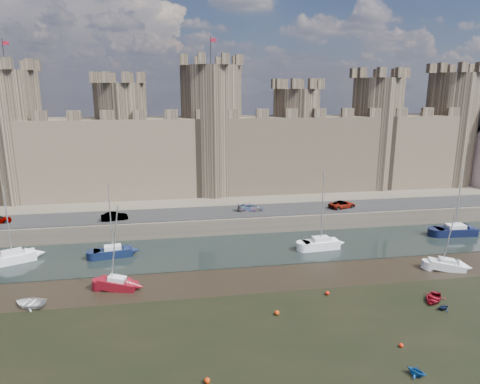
{
  "coord_description": "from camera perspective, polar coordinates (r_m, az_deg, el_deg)",
  "views": [
    {
      "loc": [
        -5.59,
        -30.57,
        21.83
      ],
      "look_at": [
        2.99,
        22.0,
        8.72
      ],
      "focal_mm": 32.0,
      "sensor_mm": 36.0,
      "label": 1
    }
  ],
  "objects": [
    {
      "name": "sailboat_5",
      "position": [
        58.83,
        25.83,
        -8.7
      ],
      "size": [
        4.52,
        2.89,
        9.11
      ],
      "rotation": [
        0.0,
        0.0,
        -0.32
      ],
      "color": "silver",
      "rests_on": "ground"
    },
    {
      "name": "sailboat_1",
      "position": [
        59.15,
        -16.57,
        -7.62
      ],
      "size": [
        5.09,
        2.63,
        9.71
      ],
      "rotation": [
        0.0,
        0.0,
        0.16
      ],
      "color": "#0E1732",
      "rests_on": "ground"
    },
    {
      "name": "road",
      "position": [
        67.61,
        -4.15,
        -2.77
      ],
      "size": [
        160.0,
        7.0,
        0.1
      ],
      "primitive_type": "cube",
      "color": "black",
      "rests_on": "quay"
    },
    {
      "name": "dinghy_6",
      "position": [
        49.93,
        -26.22,
        -13.18
      ],
      "size": [
        4.13,
        3.68,
        0.71
      ],
      "primitive_type": "imported",
      "rotation": [
        1.57,
        0.0,
        4.26
      ],
      "color": "silver",
      "rests_on": "ground"
    },
    {
      "name": "water_channel",
      "position": [
        59.02,
        -3.21,
        -7.86
      ],
      "size": [
        160.0,
        12.0,
        0.08
      ],
      "primitive_type": "cube",
      "color": "black",
      "rests_on": "ground"
    },
    {
      "name": "dinghy_5",
      "position": [
        38.42,
        22.5,
        -21.24
      ],
      "size": [
        1.96,
        2.01,
        0.81
      ],
      "primitive_type": "imported",
      "rotation": [
        1.57,
        0.0,
        0.61
      ],
      "color": "#155094",
      "rests_on": "ground"
    },
    {
      "name": "sailboat_3",
      "position": [
        72.33,
        26.73,
        -4.59
      ],
      "size": [
        6.17,
        2.67,
        10.61
      ],
      "rotation": [
        0.0,
        0.0,
        -0.05
      ],
      "color": "black",
      "rests_on": "ground"
    },
    {
      "name": "car_2",
      "position": [
        68.41,
        1.44,
        -2.05
      ],
      "size": [
        4.26,
        1.81,
        1.23
      ],
      "primitive_type": "imported",
      "rotation": [
        0.0,
        0.0,
        1.59
      ],
      "color": "gray",
      "rests_on": "quay"
    },
    {
      "name": "dinghy_4",
      "position": [
        50.33,
        24.39,
        -12.8
      ],
      "size": [
        3.62,
        3.66,
        0.62
      ],
      "primitive_type": "imported",
      "rotation": [
        1.57,
        0.0,
        5.53
      ],
      "color": "maroon",
      "rests_on": "ground"
    },
    {
      "name": "ground",
      "position": [
        37.97,
        0.96,
        -21.26
      ],
      "size": [
        160.0,
        160.0,
        0.0
      ],
      "primitive_type": "plane",
      "color": "black",
      "rests_on": "ground"
    },
    {
      "name": "buoy_1",
      "position": [
        43.81,
        4.94,
        -15.74
      ],
      "size": [
        0.49,
        0.49,
        0.49
      ],
      "primitive_type": "sphere",
      "color": "#C43508",
      "rests_on": "ground"
    },
    {
      "name": "car_1",
      "position": [
        66.23,
        -16.39,
        -3.14
      ],
      "size": [
        4.03,
        2.07,
        1.27
      ],
      "primitive_type": "imported",
      "rotation": [
        0.0,
        0.0,
        1.77
      ],
      "color": "gray",
      "rests_on": "quay"
    },
    {
      "name": "car_3",
      "position": [
        71.91,
        13.47,
        -1.62
      ],
      "size": [
        4.99,
        3.35,
        1.27
      ],
      "primitive_type": "imported",
      "rotation": [
        0.0,
        0.0,
        1.87
      ],
      "color": "gray",
      "rests_on": "quay"
    },
    {
      "name": "castle",
      "position": [
        79.37,
        -5.65,
        6.41
      ],
      "size": [
        108.5,
        11.0,
        29.0
      ],
      "color": "#42382B",
      "rests_on": "quay"
    },
    {
      "name": "buoy_5",
      "position": [
        41.5,
        20.69,
        -18.58
      ],
      "size": [
        0.38,
        0.38,
        0.38
      ],
      "primitive_type": "sphere",
      "color": "red",
      "rests_on": "ground"
    },
    {
      "name": "quay",
      "position": [
        93.04,
        -5.6,
        0.99
      ],
      "size": [
        160.0,
        60.0,
        2.5
      ],
      "primitive_type": "cube",
      "color": "#4C443A",
      "rests_on": "ground"
    },
    {
      "name": "buoy_2",
      "position": [
        35.43,
        -4.41,
        -23.77
      ],
      "size": [
        0.47,
        0.47,
        0.47
      ],
      "primitive_type": "sphere",
      "color": "red",
      "rests_on": "ground"
    },
    {
      "name": "sailboat_2",
      "position": [
        60.37,
        10.69,
        -6.75
      ],
      "size": [
        5.16,
        2.31,
        10.87
      ],
      "rotation": [
        0.0,
        0.0,
        0.07
      ],
      "color": "white",
      "rests_on": "ground"
    },
    {
      "name": "sailboat_4",
      "position": [
        50.15,
        -16.03,
        -11.64
      ],
      "size": [
        4.41,
        2.58,
        9.67
      ],
      "rotation": [
        0.0,
        0.0,
        -0.25
      ],
      "color": "maroon",
      "rests_on": "ground"
    },
    {
      "name": "sailboat_0",
      "position": [
        62.16,
        -28.08,
        -7.66
      ],
      "size": [
        5.77,
        4.14,
        10.07
      ],
      "rotation": [
        0.0,
        0.0,
        0.43
      ],
      "color": "white",
      "rests_on": "ground"
    },
    {
      "name": "dinghy_7",
      "position": [
        48.91,
        25.5,
        -13.68
      ],
      "size": [
        1.5,
        1.35,
        0.69
      ],
      "primitive_type": "imported",
      "rotation": [
        1.57,
        0.0,
        1.76
      ],
      "color": "black",
      "rests_on": "ground"
    },
    {
      "name": "buoy_3",
      "position": [
        48.26,
        11.58,
        -13.06
      ],
      "size": [
        0.46,
        0.46,
        0.46
      ],
      "primitive_type": "sphere",
      "color": "red",
      "rests_on": "ground"
    }
  ]
}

